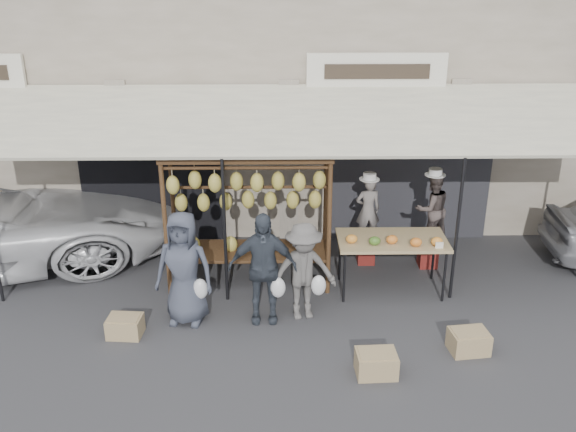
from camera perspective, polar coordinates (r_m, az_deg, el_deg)
name	(u,v)px	position (r m, az deg, el deg)	size (l,w,h in m)	color
ground_plane	(293,340)	(9.17, 0.44, -10.92)	(90.00, 90.00, 0.00)	#2D2D30
shophouse	(287,22)	(14.21, -0.13, 16.86)	(24.00, 6.15, 7.30)	#AC9F8E
awning	(291,120)	(10.23, 0.24, 8.50)	(10.00, 2.35, 2.92)	beige
banana_rack	(248,193)	(9.97, -3.60, 2.04)	(2.60, 0.90, 2.24)	black
produce_table	(392,242)	(10.10, 9.26, -2.27)	(1.70, 0.90, 1.04)	tan
vendor_left	(368,210)	(10.94, 7.11, 0.54)	(0.42, 0.28, 1.16)	slate
vendor_right	(432,209)	(10.97, 12.68, 0.62)	(0.61, 0.48, 1.26)	#514542
customer_left	(184,268)	(9.30, -9.22, -4.61)	(0.84, 0.54, 1.71)	#3C414F
customer_mid	(263,268)	(9.23, -2.28, -4.63)	(0.99, 0.41, 1.69)	#363D47
customer_right	(303,272)	(9.32, 1.38, -4.96)	(0.97, 0.56, 1.50)	#595653
stool_left	(366,252)	(11.26, 6.92, -3.17)	(0.29, 0.29, 0.41)	maroon
stool_right	(428,254)	(11.31, 12.32, -3.35)	(0.31, 0.31, 0.43)	maroon
crate_near_a	(376,364)	(8.51, 7.84, -12.87)	(0.52, 0.39, 0.31)	tan
crate_near_b	(469,342)	(9.19, 15.77, -10.69)	(0.51, 0.38, 0.30)	tan
crate_far	(125,326)	(9.47, -14.28, -9.48)	(0.47, 0.36, 0.28)	tan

